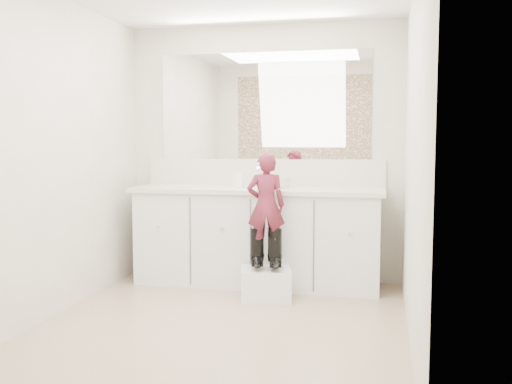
# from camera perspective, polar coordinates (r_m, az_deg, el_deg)

# --- Properties ---
(floor) EXTENTS (3.00, 3.00, 0.00)m
(floor) POSITION_cam_1_polar(r_m,az_deg,el_deg) (4.18, -3.55, -13.25)
(floor) COLOR #8C755C
(floor) RESTS_ON ground
(wall_back) EXTENTS (2.60, 0.00, 2.60)m
(wall_back) POSITION_cam_1_polar(r_m,az_deg,el_deg) (5.42, 0.76, 3.92)
(wall_back) COLOR beige
(wall_back) RESTS_ON floor
(wall_front) EXTENTS (2.60, 0.00, 2.60)m
(wall_front) POSITION_cam_1_polar(r_m,az_deg,el_deg) (2.56, -13.01, 2.35)
(wall_front) COLOR beige
(wall_front) RESTS_ON floor
(wall_left) EXTENTS (0.00, 3.00, 3.00)m
(wall_left) POSITION_cam_1_polar(r_m,az_deg,el_deg) (4.50, -19.79, 3.35)
(wall_left) COLOR beige
(wall_left) RESTS_ON floor
(wall_right) EXTENTS (0.00, 3.00, 3.00)m
(wall_right) POSITION_cam_1_polar(r_m,az_deg,el_deg) (3.81, 15.50, 3.19)
(wall_right) COLOR beige
(wall_right) RESTS_ON floor
(vanity_cabinet) EXTENTS (2.20, 0.55, 0.85)m
(vanity_cabinet) POSITION_cam_1_polar(r_m,az_deg,el_deg) (5.23, 0.13, -4.67)
(vanity_cabinet) COLOR silver
(vanity_cabinet) RESTS_ON floor
(countertop) EXTENTS (2.28, 0.58, 0.04)m
(countertop) POSITION_cam_1_polar(r_m,az_deg,el_deg) (5.16, 0.10, 0.18)
(countertop) COLOR beige
(countertop) RESTS_ON vanity_cabinet
(backsplash) EXTENTS (2.28, 0.03, 0.25)m
(backsplash) POSITION_cam_1_polar(r_m,az_deg,el_deg) (5.41, 0.72, 1.96)
(backsplash) COLOR beige
(backsplash) RESTS_ON countertop
(mirror) EXTENTS (2.00, 0.02, 1.00)m
(mirror) POSITION_cam_1_polar(r_m,az_deg,el_deg) (5.42, 0.74, 8.58)
(mirror) COLOR white
(mirror) RESTS_ON wall_back
(dot_panel) EXTENTS (2.00, 0.01, 1.20)m
(dot_panel) POSITION_cam_1_polar(r_m,az_deg,el_deg) (2.59, -13.12, 12.37)
(dot_panel) COLOR #472819
(dot_panel) RESTS_ON wall_front
(faucet) EXTENTS (0.08, 0.08, 0.10)m
(faucet) POSITION_cam_1_polar(r_m,az_deg,el_deg) (5.31, 0.48, 1.09)
(faucet) COLOR silver
(faucet) RESTS_ON countertop
(cup) EXTENTS (0.13, 0.13, 0.10)m
(cup) POSITION_cam_1_polar(r_m,az_deg,el_deg) (5.19, 2.94, 0.99)
(cup) COLOR beige
(cup) RESTS_ON countertop
(soap_bottle) EXTENTS (0.09, 0.09, 0.18)m
(soap_bottle) POSITION_cam_1_polar(r_m,az_deg,el_deg) (5.21, -1.72, 1.46)
(soap_bottle) COLOR white
(soap_bottle) RESTS_ON countertop
(step_stool) EXTENTS (0.47, 0.42, 0.26)m
(step_stool) POSITION_cam_1_polar(r_m,az_deg,el_deg) (4.80, 0.99, -9.17)
(step_stool) COLOR white
(step_stool) RESTS_ON floor
(boot_left) EXTENTS (0.17, 0.25, 0.34)m
(boot_left) POSITION_cam_1_polar(r_m,az_deg,el_deg) (4.75, 0.11, -5.63)
(boot_left) COLOR black
(boot_left) RESTS_ON step_stool
(boot_right) EXTENTS (0.17, 0.25, 0.34)m
(boot_right) POSITION_cam_1_polar(r_m,az_deg,el_deg) (4.72, 1.89, -5.70)
(boot_right) COLOR black
(boot_right) RESTS_ON step_stool
(toddler) EXTENTS (0.35, 0.27, 0.86)m
(toddler) POSITION_cam_1_polar(r_m,az_deg,el_deg) (4.68, 1.00, -1.34)
(toddler) COLOR #962E43
(toddler) RESTS_ON step_stool
(toothbrush) EXTENTS (0.13, 0.04, 0.06)m
(toothbrush) POSITION_cam_1_polar(r_m,az_deg,el_deg) (4.65, 1.85, 0.13)
(toothbrush) COLOR #E0578A
(toothbrush) RESTS_ON toddler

